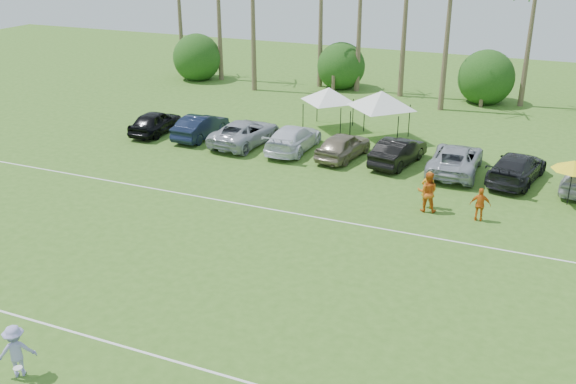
% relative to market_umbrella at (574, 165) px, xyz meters
% --- Properties ---
extents(field_lines, '(80.00, 12.10, 0.01)m').
position_rel_market_umbrella_xyz_m(field_lines, '(-12.56, -12.31, -2.07)').
color(field_lines, white).
rests_on(field_lines, ground).
extents(palm_tree_4, '(2.40, 2.40, 8.90)m').
position_rel_market_umbrella_xyz_m(palm_tree_4, '(-16.56, 17.69, 5.40)').
color(palm_tree_4, brown).
rests_on(palm_tree_4, ground).
extents(bush_tree_0, '(4.00, 4.00, 4.00)m').
position_rel_market_umbrella_xyz_m(bush_tree_0, '(-31.56, 18.69, -0.28)').
color(bush_tree_0, brown).
rests_on(bush_tree_0, ground).
extents(bush_tree_1, '(4.00, 4.00, 4.00)m').
position_rel_market_umbrella_xyz_m(bush_tree_1, '(-18.56, 18.69, -0.28)').
color(bush_tree_1, brown).
rests_on(bush_tree_1, ground).
extents(bush_tree_2, '(4.00, 4.00, 4.00)m').
position_rel_market_umbrella_xyz_m(bush_tree_2, '(-6.56, 18.69, -0.28)').
color(bush_tree_2, brown).
rests_on(bush_tree_2, ground).
extents(sideline_player_a, '(0.69, 0.45, 1.88)m').
position_rel_market_umbrella_xyz_m(sideline_player_a, '(-6.33, -3.06, -1.14)').
color(sideline_player_a, orange).
rests_on(sideline_player_a, ground).
extents(sideline_player_b, '(1.07, 0.89, 2.00)m').
position_rel_market_umbrella_xyz_m(sideline_player_b, '(-6.27, -3.52, -1.08)').
color(sideline_player_b, '#D15B17').
rests_on(sideline_player_b, ground).
extents(sideline_player_c, '(0.99, 0.51, 1.62)m').
position_rel_market_umbrella_xyz_m(sideline_player_c, '(-3.77, -3.64, -1.27)').
color(sideline_player_c, orange).
rests_on(sideline_player_c, ground).
extents(canopy_tent_left, '(4.10, 4.10, 3.32)m').
position_rel_market_umbrella_xyz_m(canopy_tent_left, '(-15.36, 7.66, 0.76)').
color(canopy_tent_left, black).
rests_on(canopy_tent_left, ground).
extents(canopy_tent_right, '(4.67, 4.67, 3.78)m').
position_rel_market_umbrella_xyz_m(canopy_tent_right, '(-11.41, 6.47, 1.16)').
color(canopy_tent_right, black).
rests_on(canopy_tent_right, ground).
extents(market_umbrella, '(2.08, 2.08, 2.32)m').
position_rel_market_umbrella_xyz_m(market_umbrella, '(0.00, 0.00, 0.00)').
color(market_umbrella, black).
rests_on(market_umbrella, ground).
extents(frisbee_player, '(1.26, 1.22, 1.73)m').
position_rel_market_umbrella_xyz_m(frisbee_player, '(-15.09, -20.72, -1.22)').
color(frisbee_player, '#9F99D9').
rests_on(frisbee_player, ground).
extents(parked_car_0, '(2.03, 4.64, 1.56)m').
position_rel_market_umbrella_xyz_m(parked_car_0, '(-25.54, 2.07, -1.30)').
color(parked_car_0, black).
rests_on(parked_car_0, ground).
extents(parked_car_1, '(1.79, 4.77, 1.56)m').
position_rel_market_umbrella_xyz_m(parked_car_1, '(-22.27, 2.40, -1.30)').
color(parked_car_1, black).
rests_on(parked_car_1, ground).
extents(parked_car_2, '(3.07, 5.81, 1.56)m').
position_rel_market_umbrella_xyz_m(parked_car_2, '(-19.01, 2.33, -1.30)').
color(parked_car_2, '#A2A6B0').
rests_on(parked_car_2, ground).
extents(parked_car_3, '(2.23, 5.38, 1.56)m').
position_rel_market_umbrella_xyz_m(parked_car_3, '(-15.74, 2.41, -1.30)').
color(parked_car_3, white).
rests_on(parked_car_3, ground).
extents(parked_car_4, '(2.50, 4.79, 1.56)m').
position_rel_market_umbrella_xyz_m(parked_car_4, '(-12.47, 2.28, -1.30)').
color(parked_car_4, gray).
rests_on(parked_car_4, ground).
extents(parked_car_5, '(2.50, 4.95, 1.56)m').
position_rel_market_umbrella_xyz_m(parked_car_5, '(-9.21, 2.50, -1.30)').
color(parked_car_5, black).
rests_on(parked_car_5, ground).
extents(parked_car_6, '(2.71, 5.66, 1.56)m').
position_rel_market_umbrella_xyz_m(parked_car_6, '(-5.94, 2.45, -1.30)').
color(parked_car_6, '#9EA2AD').
rests_on(parked_car_6, ground).
extents(parked_car_7, '(3.16, 5.68, 1.56)m').
position_rel_market_umbrella_xyz_m(parked_car_7, '(-2.68, 2.35, -1.30)').
color(parked_car_7, black).
rests_on(parked_car_7, ground).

